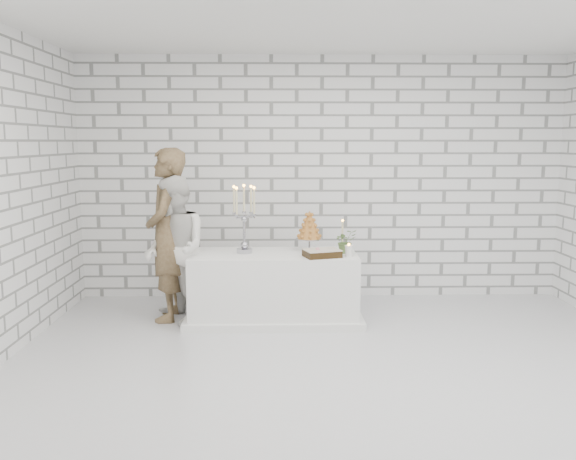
# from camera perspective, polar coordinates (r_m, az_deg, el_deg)

# --- Properties ---
(ground) EXTENTS (6.00, 5.00, 0.01)m
(ground) POSITION_cam_1_polar(r_m,az_deg,el_deg) (5.37, 5.09, -12.97)
(ground) COLOR silver
(ground) RESTS_ON ground
(ceiling) EXTENTS (6.00, 5.00, 0.01)m
(ceiling) POSITION_cam_1_polar(r_m,az_deg,el_deg) (5.11, 5.56, 20.15)
(ceiling) COLOR white
(ceiling) RESTS_ON ground
(wall_back) EXTENTS (6.00, 0.01, 3.00)m
(wall_back) POSITION_cam_1_polar(r_m,az_deg,el_deg) (7.51, 3.18, 4.92)
(wall_back) COLOR white
(wall_back) RESTS_ON ground
(wall_front) EXTENTS (6.00, 0.01, 3.00)m
(wall_front) POSITION_cam_1_polar(r_m,az_deg,el_deg) (2.58, 11.51, -1.98)
(wall_front) COLOR white
(wall_front) RESTS_ON ground
(cake_table) EXTENTS (1.80, 0.80, 0.75)m
(cake_table) POSITION_cam_1_polar(r_m,az_deg,el_deg) (6.62, -1.36, -5.41)
(cake_table) COLOR white
(cake_table) RESTS_ON ground
(groom) EXTENTS (0.46, 0.70, 1.89)m
(groom) POSITION_cam_1_polar(r_m,az_deg,el_deg) (6.69, -11.41, -0.45)
(groom) COLOR brown
(groom) RESTS_ON ground
(bride) EXTENTS (0.91, 0.98, 1.60)m
(bride) POSITION_cam_1_polar(r_m,az_deg,el_deg) (6.58, -10.67, -1.84)
(bride) COLOR white
(bride) RESTS_ON ground
(candelabra) EXTENTS (0.36, 0.36, 0.75)m
(candelabra) POSITION_cam_1_polar(r_m,az_deg,el_deg) (6.51, -4.19, 1.07)
(candelabra) COLOR #A6A6B0
(candelabra) RESTS_ON cake_table
(croquembouche) EXTENTS (0.36, 0.36, 0.45)m
(croquembouche) POSITION_cam_1_polar(r_m,az_deg,el_deg) (6.64, 2.03, -0.07)
(croquembouche) COLOR #985D27
(croquembouche) RESTS_ON cake_table
(chocolate_cake) EXTENTS (0.42, 0.35, 0.08)m
(chocolate_cake) POSITION_cam_1_polar(r_m,az_deg,el_deg) (6.33, 3.25, -2.21)
(chocolate_cake) COLOR black
(chocolate_cake) RESTS_ON cake_table
(pillar_candle) EXTENTS (0.10, 0.10, 0.12)m
(pillar_candle) POSITION_cam_1_polar(r_m,az_deg,el_deg) (6.37, 5.80, -2.00)
(pillar_candle) COLOR white
(pillar_candle) RESTS_ON cake_table
(extra_taper) EXTENTS (0.06, 0.06, 0.32)m
(extra_taper) POSITION_cam_1_polar(r_m,az_deg,el_deg) (6.76, 5.20, -0.52)
(extra_taper) COLOR beige
(extra_taper) RESTS_ON cake_table
(flowers) EXTENTS (0.29, 0.27, 0.26)m
(flowers) POSITION_cam_1_polar(r_m,az_deg,el_deg) (6.56, 5.48, -1.06)
(flowers) COLOR #3D5F2F
(flowers) RESTS_ON cake_table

